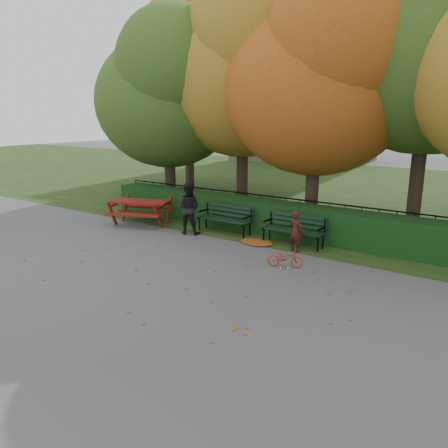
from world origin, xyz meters
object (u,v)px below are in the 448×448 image
Objects in this scene: tree_d at (445,31)px; child at (296,231)px; tree_c at (325,76)px; picnic_table at (141,206)px; adult at (188,208)px; bench_left at (226,216)px; bench_right at (294,227)px; tree_a at (170,91)px; bicycle at (285,258)px; tree_f at (190,69)px; tree_b at (248,65)px.

child is at bearing -121.04° from tree_d.
tree_c reaches higher than child.
tree_d is at bearing 22.61° from tree_c.
adult reaches higher than picnic_table.
picnic_table is at bearing -165.22° from bench_left.
bench_right is 1.10× the size of adult.
tree_a is 5.47m from adult.
tree_c reaches higher than bicycle.
picnic_table is (-5.39, -0.79, 0.12)m from bench_right.
tree_c is 6.96× the size of child.
tree_f is 11.68m from child.
child is 1.40m from bicycle.
bicycle is at bearing -30.97° from picnic_table.
bicycle is at bearing -111.31° from tree_d.
tree_a is 3.11m from tree_b.
tree_d is at bearing -10.33° from tree_f.
bicycle is at bearing -31.37° from bench_left.
tree_b reaches higher than bench_right.
tree_b is (2.74, 1.17, 0.88)m from tree_a.
tree_b reaches higher than bicycle.
child is (0.31, -0.57, 0.05)m from bench_right.
tree_d reaches higher than adult.
bench_left is 1.00× the size of bench_right.
bench_left is 2.77m from child.
tree_b is at bearing 43.49° from picnic_table.
bench_left is 3.61m from bicycle.
adult is at bearing -86.10° from tree_b.
tree_d is 10.67m from picnic_table.
tree_a is 4.57× the size of adult.
adult is at bearing -134.57° from tree_c.
child is at bearing -6.73° from bicycle.
bench_left is 2.08× the size of bicycle.
bicycle is (6.06, -1.09, -0.41)m from picnic_table.
tree_a reaches higher than child.
picnic_table is at bearing 17.29° from child.
tree_d is 9.06m from adult.
child reaches higher than bench_left.
tree_f is (-4.69, 2.49, 0.29)m from tree_b.
picnic_table reaches higher than bicycle.
tree_c is (3.28, -0.78, -0.58)m from tree_b.
child is (6.60, -2.45, -3.95)m from tree_a.
tree_a reaches higher than bench_right.
tree_f is at bearing 28.10° from bicycle.
child is at bearing -61.21° from bench_right.
tree_d is at bearing 7.04° from picnic_table.
tree_c reaches higher than bench_right.
bench_right is at bearing -83.30° from tree_c.
tree_c is 0.87× the size of tree_f.
bench_right is (-2.78, -3.53, -5.46)m from tree_d.
bench_left is (3.89, -1.88, -4.00)m from tree_a.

